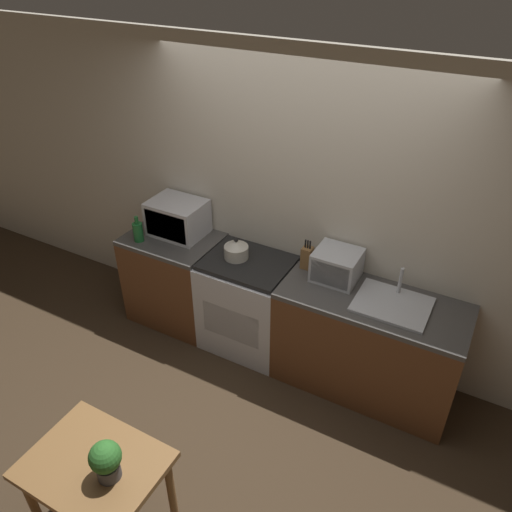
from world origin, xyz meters
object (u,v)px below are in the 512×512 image
Objects in this scene: bottle at (138,231)px; toaster_oven at (337,265)px; microwave at (178,218)px; stove_range at (248,303)px; kettle at (236,249)px; dining_table at (97,477)px.

toaster_oven is at bearing 9.92° from bottle.
bottle is (-0.23, -0.28, -0.07)m from microwave.
bottle is (-1.01, -0.18, 0.55)m from stove_range.
bottle is at bearing -170.08° from toaster_oven.
stove_range is 2.58× the size of toaster_oven.
kettle reaches higher than stove_range.
bottle is at bearing -130.14° from microwave.
dining_table is (-0.60, -2.10, -0.39)m from toaster_oven.
bottle is 1.77m from toaster_oven.
dining_table is (0.91, -2.08, -0.43)m from microwave.
dining_table is at bearing -86.21° from stove_range.
stove_range is 3.73× the size of bottle.
dining_table is (0.24, -1.98, -0.35)m from kettle.
kettle is at bearing 97.01° from dining_table.
microwave is 0.64× the size of dining_table.
stove_range is 1.18× the size of dining_table.
kettle is 0.27× the size of dining_table.
bottle reaches higher than kettle.
kettle is 0.68m from microwave.
toaster_oven reaches higher than kettle.
bottle is at bearing 122.48° from dining_table.
stove_range is 0.54m from kettle.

